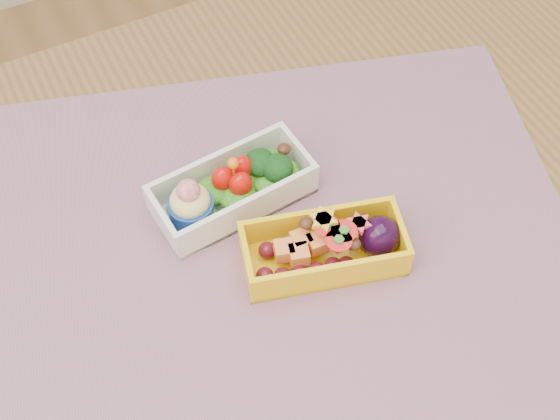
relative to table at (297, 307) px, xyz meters
name	(u,v)px	position (x,y,z in m)	size (l,w,h in m)	color
table	(297,307)	(0.00, 0.00, 0.00)	(1.20, 0.80, 0.75)	brown
placemat	(276,238)	(-0.01, 0.03, 0.10)	(0.59, 0.45, 0.00)	gray
bento_white	(232,189)	(-0.03, 0.09, 0.12)	(0.16, 0.08, 0.07)	white
bento_yellow	(327,248)	(0.02, -0.01, 0.12)	(0.16, 0.11, 0.05)	yellow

